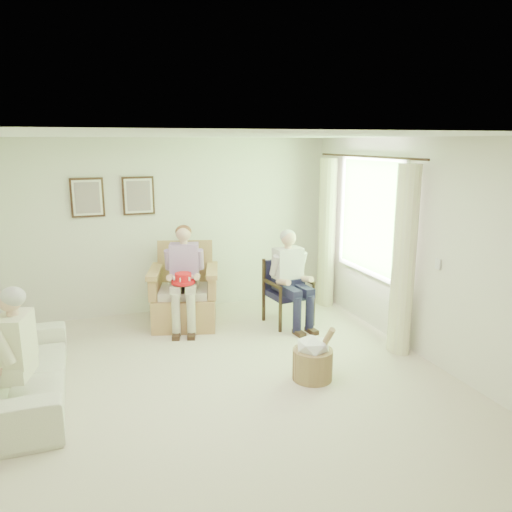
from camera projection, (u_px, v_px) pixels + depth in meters
name	position (u px, v px, depth m)	size (l,w,h in m)	color
floor	(223.00, 390.00, 5.25)	(5.50, 5.50, 0.00)	beige
back_wall	(170.00, 226.00, 7.47)	(5.00, 0.04, 2.60)	silver
front_wall	(376.00, 404.00, 2.43)	(5.00, 0.04, 2.60)	silver
right_wall	(428.00, 252.00, 5.78)	(0.04, 5.50, 2.60)	silver
ceiling	(219.00, 136.00, 4.66)	(5.00, 5.50, 0.02)	white
window	(370.00, 213.00, 6.80)	(0.13, 2.50, 1.63)	#2D6B23
curtain_left	(404.00, 261.00, 5.96)	(0.34, 0.34, 2.30)	beige
curtain_right	(327.00, 233.00, 7.75)	(0.34, 0.34, 2.30)	beige
framed_print_left	(87.00, 198.00, 6.95)	(0.45, 0.05, 0.55)	#382114
framed_print_right	(138.00, 196.00, 7.18)	(0.45, 0.05, 0.55)	#382114
wicker_armchair	(184.00, 299.00, 7.07)	(0.90, 0.89, 1.15)	tan
wood_armchair	(286.00, 289.00, 7.13)	(0.58, 0.54, 0.89)	black
sofa	(21.00, 371.00, 4.99)	(0.82, 2.10, 0.61)	silver
person_wicker	(185.00, 270.00, 6.83)	(0.40, 0.63, 1.40)	#C0B79A
person_dark	(291.00, 272.00, 6.93)	(0.40, 0.63, 1.32)	#1A1938
person_sofa	(11.00, 350.00, 4.46)	(0.42, 0.62, 1.27)	beige
red_hat	(183.00, 279.00, 6.65)	(0.32, 0.32, 0.14)	red
hatbox	(313.00, 357.00, 5.43)	(0.48, 0.48, 0.65)	tan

